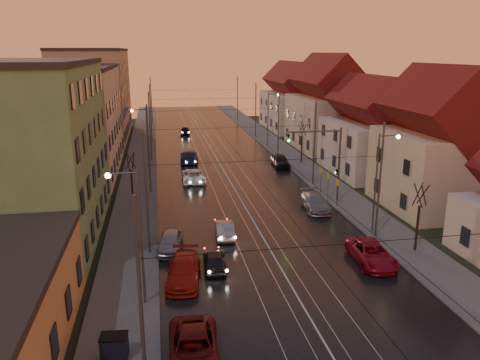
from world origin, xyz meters
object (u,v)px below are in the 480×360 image
driving_car_0 (215,260)px  parked_left_2 (184,270)px  driving_car_3 (189,156)px  parked_right_2 (280,161)px  driving_car_1 (224,229)px  street_lamp_1 (380,173)px  street_lamp_3 (270,114)px  driving_car_4 (185,130)px  street_lamp_2 (145,136)px  parked_left_3 (170,241)px  parked_right_0 (372,254)px  traffic_light_mast (329,155)px  parked_right_1 (315,202)px  dumpster (114,347)px  driving_car_2 (193,175)px  parked_left_1 (194,349)px  street_lamp_0 (135,225)px

driving_car_0 → parked_left_2: parked_left_2 is taller
driving_car_3 → parked_right_2: size_ratio=1.20×
parked_left_2 → driving_car_1: bearing=69.6°
street_lamp_1 → driving_car_0: 14.70m
street_lamp_3 → driving_car_4: 17.85m
street_lamp_2 → parked_left_3: (1.98, -20.65, -4.18)m
street_lamp_1 → parked_right_0: bearing=-118.6°
traffic_light_mast → parked_left_2: (-14.45, -13.51, -3.88)m
parked_left_3 → street_lamp_2: bearing=103.3°
traffic_light_mast → driving_car_4: bearing=105.2°
driving_car_1 → parked_right_2: (10.14, 21.44, 0.13)m
street_lamp_2 → street_lamp_3: size_ratio=1.00×
driving_car_1 → parked_right_0: (9.19, -6.39, 0.05)m
parked_right_1 → driving_car_1: bearing=-147.1°
parked_right_1 → dumpster: size_ratio=4.12×
dumpster → parked_right_2: bearing=69.0°
parked_right_2 → street_lamp_2: bearing=-169.3°
traffic_light_mast → parked_right_0: size_ratio=1.45×
street_lamp_3 → driving_car_1: (-12.00, -34.76, -4.24)m
driving_car_1 → street_lamp_2: bearing=-68.3°
street_lamp_3 → driving_car_2: street_lamp_3 is taller
street_lamp_1 → parked_left_1: bearing=-138.9°
street_lamp_2 → driving_car_4: (6.10, 28.42, -4.19)m
street_lamp_3 → parked_left_2: bearing=-110.6°
parked_left_1 → dumpster: (-3.61, 0.79, -0.01)m
street_lamp_1 → street_lamp_3: 36.00m
parked_left_3 → dumpster: parked_left_3 is taller
street_lamp_0 → street_lamp_3: 47.62m
driving_car_2 → driving_car_1: bearing=94.5°
parked_left_3 → driving_car_3: bearing=91.0°
street_lamp_3 → traffic_light_mast: size_ratio=1.11×
driving_car_0 → driving_car_2: 21.76m
driving_car_2 → dumpster: size_ratio=4.34×
parked_left_1 → street_lamp_3: bearing=75.4°
street_lamp_0 → parked_right_2: bearing=61.9°
driving_car_1 → parked_left_2: parked_left_2 is taller
street_lamp_0 → driving_car_2: street_lamp_0 is taller
parked_right_1 → street_lamp_0: bearing=-132.9°
driving_car_1 → driving_car_0: bearing=78.6°
traffic_light_mast → driving_car_3: traffic_light_mast is taller
driving_car_1 → driving_car_3: driving_car_3 is taller
parked_left_3 → parked_right_2: size_ratio=0.91×
street_lamp_0 → parked_right_0: 16.21m
parked_right_0 → parked_right_2: size_ratio=1.10×
parked_left_2 → parked_left_1: bearing=-82.8°
street_lamp_3 → parked_right_1: bearing=-95.6°
traffic_light_mast → street_lamp_0: bearing=-136.9°
driving_car_1 → parked_right_0: parked_right_0 is taller
street_lamp_1 → driving_car_0: street_lamp_1 is taller
driving_car_1 → parked_left_1: 15.29m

